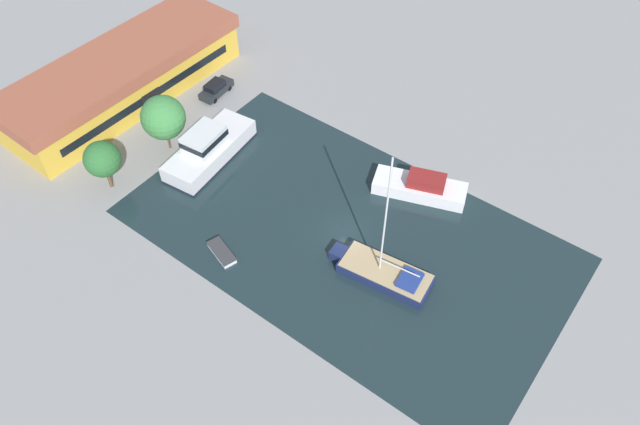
% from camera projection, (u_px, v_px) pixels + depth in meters
% --- Properties ---
extents(ground_plane, '(440.00, 440.00, 0.00)m').
position_uv_depth(ground_plane, '(346.00, 234.00, 57.06)').
color(ground_plane, gray).
extents(water_canal, '(22.75, 39.65, 0.01)m').
position_uv_depth(water_canal, '(346.00, 234.00, 57.06)').
color(water_canal, '#19282D').
rests_on(water_canal, ground).
extents(warehouse_building, '(28.25, 9.79, 5.32)m').
position_uv_depth(warehouse_building, '(123.00, 76.00, 68.48)').
color(warehouse_building, gold).
rests_on(warehouse_building, ground).
extents(quay_tree_near_building, '(4.49, 4.49, 6.26)m').
position_uv_depth(quay_tree_near_building, '(163.00, 118.00, 61.81)').
color(quay_tree_near_building, brown).
rests_on(quay_tree_near_building, ground).
extents(quay_tree_by_water, '(3.51, 3.51, 5.40)m').
position_uv_depth(quay_tree_by_water, '(102.00, 159.00, 58.41)').
color(quay_tree_by_water, brown).
rests_on(quay_tree_by_water, ground).
extents(parked_car, '(4.44, 2.08, 1.68)m').
position_uv_depth(parked_car, '(216.00, 89.00, 70.04)').
color(parked_car, '#1E2328').
rests_on(parked_car, ground).
extents(sailboat_moored, '(4.18, 9.42, 13.95)m').
position_uv_depth(sailboat_moored, '(384.00, 272.00, 53.42)').
color(sailboat_moored, '#19234C').
rests_on(sailboat_moored, water_canal).
extents(motor_cruiser, '(11.17, 5.20, 3.80)m').
position_uv_depth(motor_cruiser, '(209.00, 148.00, 62.71)').
color(motor_cruiser, silver).
rests_on(motor_cruiser, water_canal).
extents(small_dinghy, '(2.24, 3.52, 0.53)m').
position_uv_depth(small_dinghy, '(222.00, 253.00, 55.31)').
color(small_dinghy, silver).
rests_on(small_dinghy, water_canal).
extents(cabin_boat, '(5.74, 9.32, 2.39)m').
position_uv_depth(cabin_boat, '(421.00, 187.00, 59.81)').
color(cabin_boat, white).
rests_on(cabin_boat, water_canal).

